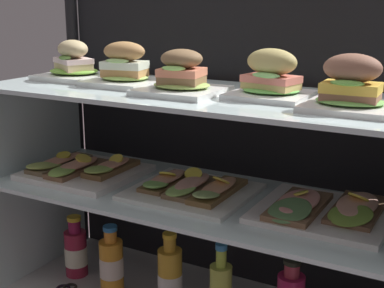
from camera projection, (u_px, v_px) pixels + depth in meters
name	position (u px, v px, depth m)	size (l,w,h in m)	color
case_frame	(211.00, 139.00, 1.54)	(1.21, 0.49, 0.93)	black
riser_lower_tier	(192.00, 255.00, 1.52)	(1.14, 0.41, 0.34)	silver
shelf_lower_glass	(192.00, 196.00, 1.47)	(1.16, 0.43, 0.01)	silver
riser_upper_tier	(192.00, 146.00, 1.44)	(1.14, 0.41, 0.27)	silver
shelf_upper_glass	(192.00, 94.00, 1.40)	(1.16, 0.43, 0.01)	silver
plated_roll_sandwich_left_of_center	(73.00, 65.00, 1.61)	(0.18, 0.18, 0.12)	white
plated_roll_sandwich_right_of_center	(125.00, 69.00, 1.50)	(0.19, 0.19, 0.12)	white
plated_roll_sandwich_near_right_corner	(182.00, 78.00, 1.36)	(0.20, 0.20, 0.11)	white
plated_roll_sandwich_far_right	(271.00, 79.00, 1.30)	(0.18, 0.18, 0.12)	white
plated_roll_sandwich_far_left	(351.00, 88.00, 1.16)	(0.19, 0.19, 0.12)	white
open_sandwich_tray_mid_left	(82.00, 169.00, 1.62)	(0.31, 0.29, 0.06)	white
open_sandwich_tray_near_right_corner	(191.00, 188.00, 1.47)	(0.31, 0.29, 0.06)	white
open_sandwich_tray_far_right	(324.00, 209.00, 1.31)	(0.31, 0.30, 0.06)	white
juice_bottle_near_post	(75.00, 252.00, 1.74)	(0.07, 0.07, 0.20)	#9D213A
juice_bottle_front_second	(112.00, 265.00, 1.63)	(0.07, 0.07, 0.21)	orange
juice_bottle_tucked_behind	(170.00, 277.00, 1.56)	(0.07, 0.07, 0.23)	gold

